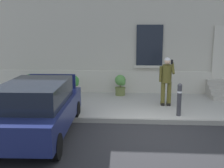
# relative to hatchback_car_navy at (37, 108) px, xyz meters

# --- Properties ---
(ground_plane) EXTENTS (80.00, 80.00, 0.00)m
(ground_plane) POSITION_rel_hatchback_car_navy_xyz_m (3.04, 0.25, -0.79)
(ground_plane) COLOR #232326
(sidewalk) EXTENTS (24.00, 3.60, 0.15)m
(sidewalk) POSITION_rel_hatchback_car_navy_xyz_m (3.04, 3.05, -0.71)
(sidewalk) COLOR #99968E
(sidewalk) RESTS_ON ground
(curb_edge) EXTENTS (24.00, 0.12, 0.15)m
(curb_edge) POSITION_rel_hatchback_car_navy_xyz_m (3.04, 1.19, -0.71)
(curb_edge) COLOR gray
(curb_edge) RESTS_ON ground
(building_facade) EXTENTS (24.00, 1.52, 7.50)m
(building_facade) POSITION_rel_hatchback_car_navy_xyz_m (3.05, 5.54, 2.94)
(building_facade) COLOR #B2AD9E
(building_facade) RESTS_ON ground
(hatchback_car_navy) EXTENTS (1.90, 4.12, 1.50)m
(hatchback_car_navy) POSITION_rel_hatchback_car_navy_xyz_m (0.00, 0.00, 0.00)
(hatchback_car_navy) COLOR #161E4C
(hatchback_car_navy) RESTS_ON ground
(bollard_near_person) EXTENTS (0.15, 0.15, 1.04)m
(bollard_near_person) POSITION_rel_hatchback_car_navy_xyz_m (4.02, 1.60, -0.08)
(bollard_near_person) COLOR #333338
(bollard_near_person) RESTS_ON sidewalk
(person_on_phone) EXTENTS (0.51, 0.48, 1.75)m
(person_on_phone) POSITION_rel_hatchback_car_navy_xyz_m (3.75, 2.77, 0.36)
(person_on_phone) COLOR #514C1E
(person_on_phone) RESTS_ON sidewalk
(planter_charcoal) EXTENTS (0.44, 0.44, 0.86)m
(planter_charcoal) POSITION_rel_hatchback_car_navy_xyz_m (-1.73, 4.25, -0.18)
(planter_charcoal) COLOR #2D2D30
(planter_charcoal) RESTS_ON sidewalk
(planter_cream) EXTENTS (0.44, 0.44, 0.86)m
(planter_cream) POSITION_rel_hatchback_car_navy_xyz_m (0.17, 4.05, -0.18)
(planter_cream) COLOR beige
(planter_cream) RESTS_ON sidewalk
(planter_olive) EXTENTS (0.44, 0.44, 0.86)m
(planter_olive) POSITION_rel_hatchback_car_navy_xyz_m (2.07, 4.31, -0.18)
(planter_olive) COLOR #606B38
(planter_olive) RESTS_ON sidewalk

